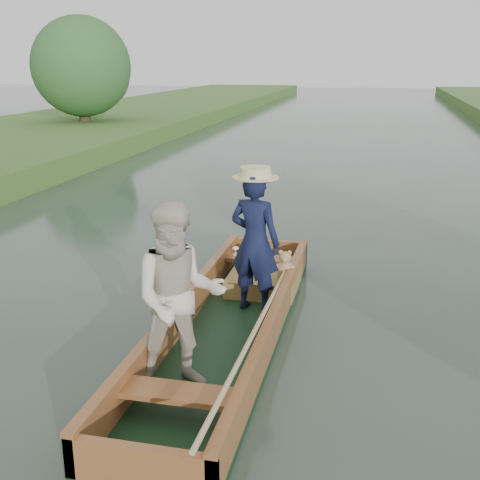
# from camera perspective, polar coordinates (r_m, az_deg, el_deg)

# --- Properties ---
(ground) EXTENTS (120.00, 120.00, 0.00)m
(ground) POSITION_cam_1_polar(r_m,az_deg,el_deg) (6.54, -1.19, -9.49)
(ground) COLOR #283D30
(ground) RESTS_ON ground
(trees_far) EXTENTS (4.35, 16.07, 4.47)m
(trees_far) POSITION_cam_1_polar(r_m,az_deg,el_deg) (19.19, -21.25, 14.62)
(trees_far) COLOR #47331E
(trees_far) RESTS_ON ground
(punt) EXTENTS (1.21, 5.13, 1.78)m
(punt) POSITION_cam_1_polar(r_m,az_deg,el_deg) (6.12, -1.82, -5.24)
(punt) COLOR black
(punt) RESTS_ON ground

